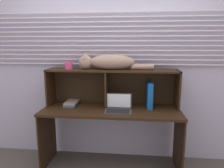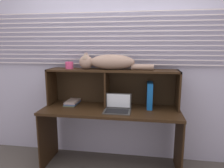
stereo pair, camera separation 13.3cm
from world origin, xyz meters
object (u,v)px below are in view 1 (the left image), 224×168
cat (108,62)px  binder_upright (150,95)px  book_stack (72,103)px  small_basket (69,66)px  laptop (118,108)px

cat → binder_upright: bearing=0.0°
book_stack → small_basket: 0.48m
laptop → book_stack: 0.64m
cat → small_basket: (-0.49, 0.00, -0.05)m
cat → book_stack: cat is taller
binder_upright → small_basket: small_basket is taller
cat → binder_upright: 0.65m
small_basket → laptop: bearing=-16.4°
cat → book_stack: 0.71m
binder_upright → small_basket: bearing=180.0°
book_stack → small_basket: small_basket is taller
laptop → binder_upright: binder_upright is taller
small_basket → cat: bearing=0.0°
laptop → binder_upright: bearing=26.8°
cat → laptop: cat is taller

